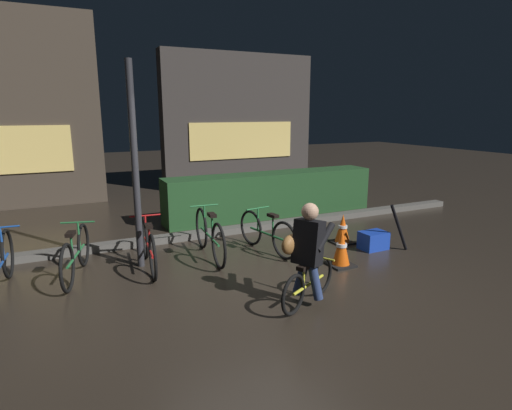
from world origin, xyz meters
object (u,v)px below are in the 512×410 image
(traffic_cone_far, at_px, (343,229))
(blue_crate, at_px, (373,240))
(parked_bike_center_right, at_px, (209,235))
(parked_bike_right_mid, at_px, (267,233))
(cyclist, at_px, (306,254))
(closed_umbrella, at_px, (399,228))
(parked_bike_left_mid, at_px, (76,254))
(street_post, at_px, (135,168))
(traffic_cone_near, at_px, (341,248))
(parked_bike_leftmost, at_px, (0,265))
(parked_bike_center_left, at_px, (149,246))

(traffic_cone_far, distance_m, blue_crate, 0.57)
(parked_bike_center_right, distance_m, parked_bike_right_mid, 0.95)
(cyclist, xyz_separation_m, closed_umbrella, (2.44, 0.99, -0.23))
(parked_bike_left_mid, bearing_deg, parked_bike_center_right, -75.29)
(street_post, xyz_separation_m, traffic_cone_near, (2.70, -1.30, -1.21))
(cyclist, bearing_deg, parked_bike_leftmost, 121.28)
(blue_crate, relative_size, cyclist, 0.35)
(parked_bike_right_mid, bearing_deg, parked_bike_center_left, 77.28)
(parked_bike_right_mid, distance_m, traffic_cone_far, 1.42)
(parked_bike_left_mid, relative_size, blue_crate, 3.53)
(parked_bike_right_mid, relative_size, closed_umbrella, 1.77)
(parked_bike_center_left, xyz_separation_m, parked_bike_right_mid, (1.90, -0.09, -0.02))
(parked_bike_leftmost, distance_m, blue_crate, 5.50)
(parked_bike_left_mid, bearing_deg, parked_bike_center_left, -79.38)
(parked_bike_center_left, distance_m, closed_umbrella, 4.01)
(street_post, xyz_separation_m, closed_umbrella, (3.98, -1.15, -1.09))
(parked_bike_left_mid, height_order, closed_umbrella, closed_umbrella)
(parked_bike_left_mid, relative_size, parked_bike_center_left, 0.96)
(traffic_cone_far, bearing_deg, parked_bike_leftmost, 177.38)
(traffic_cone_far, distance_m, cyclist, 2.58)
(street_post, relative_size, parked_bike_center_right, 1.72)
(traffic_cone_near, bearing_deg, blue_crate, 22.43)
(parked_bike_center_right, bearing_deg, traffic_cone_near, -121.89)
(street_post, distance_m, parked_bike_center_right, 1.55)
(traffic_cone_far, bearing_deg, blue_crate, -61.51)
(blue_crate, bearing_deg, street_post, 166.23)
(parked_bike_center_right, relative_size, cyclist, 1.39)
(parked_bike_leftmost, relative_size, parked_bike_center_left, 1.06)
(traffic_cone_near, xyz_separation_m, cyclist, (-1.17, -0.84, 0.36))
(traffic_cone_far, xyz_separation_m, closed_umbrella, (0.57, -0.74, 0.15))
(cyclist, bearing_deg, parked_bike_center_left, 97.84)
(parked_bike_center_right, bearing_deg, cyclist, -162.34)
(parked_bike_center_right, bearing_deg, parked_bike_right_mid, -94.64)
(cyclist, bearing_deg, street_post, 97.70)
(traffic_cone_near, bearing_deg, parked_bike_left_mid, 160.98)
(parked_bike_leftmost, xyz_separation_m, parked_bike_center_right, (2.84, 0.08, -0.00))
(cyclist, relative_size, closed_umbrella, 1.47)
(parked_bike_leftmost, distance_m, traffic_cone_near, 4.62)
(traffic_cone_far, bearing_deg, parked_bike_center_right, 172.19)
(parked_bike_left_mid, xyz_separation_m, cyclist, (2.42, -2.08, 0.29))
(street_post, bearing_deg, parked_bike_right_mid, -6.79)
(parked_bike_left_mid, bearing_deg, parked_bike_right_mid, -78.08)
(parked_bike_center_right, xyz_separation_m, traffic_cone_far, (2.35, -0.32, -0.11))
(parked_bike_center_right, height_order, traffic_cone_far, parked_bike_center_right)
(traffic_cone_near, height_order, closed_umbrella, closed_umbrella)
(parked_bike_center_right, bearing_deg, street_post, 89.89)
(street_post, height_order, parked_bike_left_mid, street_post)
(street_post, height_order, parked_bike_center_left, street_post)
(traffic_cone_near, relative_size, cyclist, 0.45)
(blue_crate, xyz_separation_m, cyclist, (-2.13, -1.24, 0.48))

